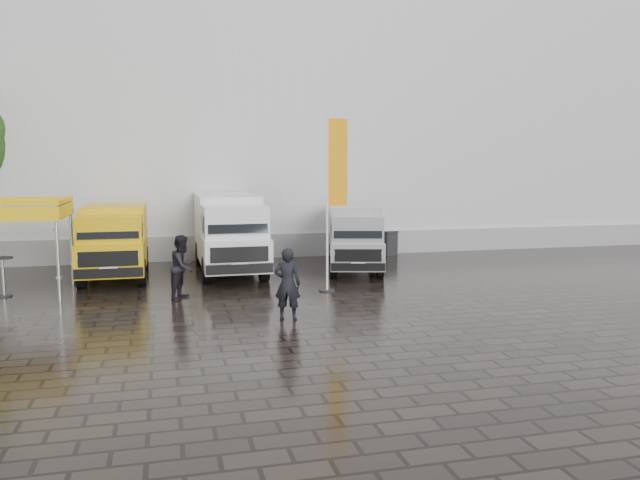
{
  "coord_description": "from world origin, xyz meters",
  "views": [
    {
      "loc": [
        -4.84,
        -17.87,
        3.84
      ],
      "look_at": [
        0.2,
        2.2,
        1.39
      ],
      "focal_mm": 35.0,
      "sensor_mm": 36.0,
      "label": 1
    }
  ],
  "objects_px": {
    "van_yellow": "(115,242)",
    "person_tent": "(183,267)",
    "van_white": "(229,234)",
    "van_silver": "(354,238)",
    "flagpole": "(333,191)",
    "wheelie_bin": "(388,243)",
    "canopy_tent": "(13,206)",
    "cocktail_table": "(3,277)",
    "person_front": "(287,284)"
  },
  "relations": [
    {
      "from": "van_yellow",
      "to": "person_tent",
      "type": "height_order",
      "value": "van_yellow"
    },
    {
      "from": "van_yellow",
      "to": "van_white",
      "type": "height_order",
      "value": "van_white"
    },
    {
      "from": "van_silver",
      "to": "flagpole",
      "type": "bearing_deg",
      "value": -101.93
    },
    {
      "from": "flagpole",
      "to": "wheelie_bin",
      "type": "bearing_deg",
      "value": 57.72
    },
    {
      "from": "van_yellow",
      "to": "person_tent",
      "type": "distance_m",
      "value": 4.55
    },
    {
      "from": "canopy_tent",
      "to": "wheelie_bin",
      "type": "relative_size",
      "value": 2.84
    },
    {
      "from": "van_white",
      "to": "wheelie_bin",
      "type": "relative_size",
      "value": 6.17
    },
    {
      "from": "canopy_tent",
      "to": "van_yellow",
      "type": "bearing_deg",
      "value": 40.28
    },
    {
      "from": "canopy_tent",
      "to": "cocktail_table",
      "type": "distance_m",
      "value": 2.12
    },
    {
      "from": "van_silver",
      "to": "cocktail_table",
      "type": "bearing_deg",
      "value": -154.96
    },
    {
      "from": "cocktail_table",
      "to": "person_front",
      "type": "bearing_deg",
      "value": -32.36
    },
    {
      "from": "wheelie_bin",
      "to": "person_front",
      "type": "distance_m",
      "value": 12.11
    },
    {
      "from": "flagpole",
      "to": "person_front",
      "type": "distance_m",
      "value": 4.46
    },
    {
      "from": "van_white",
      "to": "person_tent",
      "type": "bearing_deg",
      "value": -112.93
    },
    {
      "from": "van_yellow",
      "to": "cocktail_table",
      "type": "xyz_separation_m",
      "value": [
        -2.99,
        -2.48,
        -0.65
      ]
    },
    {
      "from": "canopy_tent",
      "to": "cocktail_table",
      "type": "relative_size",
      "value": 2.53
    },
    {
      "from": "van_white",
      "to": "person_tent",
      "type": "xyz_separation_m",
      "value": [
        -1.77,
        -4.19,
        -0.47
      ]
    },
    {
      "from": "canopy_tent",
      "to": "person_tent",
      "type": "xyz_separation_m",
      "value": [
        4.82,
        -1.74,
        -1.74
      ]
    },
    {
      "from": "van_yellow",
      "to": "person_front",
      "type": "distance_m",
      "value": 8.64
    },
    {
      "from": "flagpole",
      "to": "person_tent",
      "type": "xyz_separation_m",
      "value": [
        -4.54,
        0.02,
        -2.17
      ]
    },
    {
      "from": "van_yellow",
      "to": "flagpole",
      "type": "relative_size",
      "value": 0.97
    },
    {
      "from": "person_tent",
      "to": "canopy_tent",
      "type": "bearing_deg",
      "value": 98.75
    },
    {
      "from": "cocktail_table",
      "to": "person_tent",
      "type": "relative_size",
      "value": 0.63
    },
    {
      "from": "flagpole",
      "to": "wheelie_bin",
      "type": "relative_size",
      "value": 5.26
    },
    {
      "from": "wheelie_bin",
      "to": "person_front",
      "type": "height_order",
      "value": "person_front"
    },
    {
      "from": "flagpole",
      "to": "cocktail_table",
      "type": "xyz_separation_m",
      "value": [
        -9.69,
        1.54,
        -2.52
      ]
    },
    {
      "from": "wheelie_bin",
      "to": "person_tent",
      "type": "bearing_deg",
      "value": -161.81
    },
    {
      "from": "van_silver",
      "to": "cocktail_table",
      "type": "xyz_separation_m",
      "value": [
        -11.51,
        -2.1,
        -0.6
      ]
    },
    {
      "from": "van_white",
      "to": "cocktail_table",
      "type": "relative_size",
      "value": 5.49
    },
    {
      "from": "van_white",
      "to": "cocktail_table",
      "type": "height_order",
      "value": "van_white"
    },
    {
      "from": "van_yellow",
      "to": "wheelie_bin",
      "type": "bearing_deg",
      "value": 14.84
    },
    {
      "from": "flagpole",
      "to": "person_tent",
      "type": "bearing_deg",
      "value": 179.74
    },
    {
      "from": "person_front",
      "to": "van_white",
      "type": "bearing_deg",
      "value": -62.83
    },
    {
      "from": "van_yellow",
      "to": "van_white",
      "type": "distance_m",
      "value": 3.94
    },
    {
      "from": "van_silver",
      "to": "canopy_tent",
      "type": "height_order",
      "value": "canopy_tent"
    },
    {
      "from": "cocktail_table",
      "to": "wheelie_bin",
      "type": "distance_m",
      "value": 15.08
    },
    {
      "from": "van_white",
      "to": "canopy_tent",
      "type": "relative_size",
      "value": 2.17
    },
    {
      "from": "wheelie_bin",
      "to": "person_tent",
      "type": "xyz_separation_m",
      "value": [
        -8.93,
        -6.92,
        0.41
      ]
    },
    {
      "from": "van_yellow",
      "to": "flagpole",
      "type": "xyz_separation_m",
      "value": [
        6.7,
        -4.01,
        1.87
      ]
    },
    {
      "from": "van_silver",
      "to": "canopy_tent",
      "type": "xyz_separation_m",
      "value": [
        -11.19,
        -1.89,
        1.49
      ]
    },
    {
      "from": "van_silver",
      "to": "person_front",
      "type": "bearing_deg",
      "value": -104.72
    },
    {
      "from": "canopy_tent",
      "to": "flagpole",
      "type": "height_order",
      "value": "flagpole"
    },
    {
      "from": "van_yellow",
      "to": "canopy_tent",
      "type": "distance_m",
      "value": 3.77
    },
    {
      "from": "van_silver",
      "to": "wheelie_bin",
      "type": "relative_size",
      "value": 5.23
    },
    {
      "from": "canopy_tent",
      "to": "van_white",
      "type": "bearing_deg",
      "value": 20.42
    },
    {
      "from": "canopy_tent",
      "to": "wheelie_bin",
      "type": "xyz_separation_m",
      "value": [
        13.75,
        5.19,
        -2.15
      ]
    },
    {
      "from": "wheelie_bin",
      "to": "person_tent",
      "type": "relative_size",
      "value": 0.56
    },
    {
      "from": "canopy_tent",
      "to": "person_front",
      "type": "distance_m",
      "value": 9.03
    },
    {
      "from": "van_silver",
      "to": "cocktail_table",
      "type": "distance_m",
      "value": 11.72
    },
    {
      "from": "wheelie_bin",
      "to": "person_front",
      "type": "xyz_separation_m",
      "value": [
        -6.46,
        -10.23,
        0.39
      ]
    }
  ]
}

